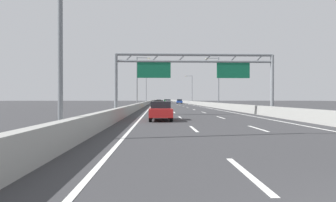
# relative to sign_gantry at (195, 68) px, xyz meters

# --- Properties ---
(ground_plane) EXTENTS (260.00, 260.00, 0.00)m
(ground_plane) POSITION_rel_sign_gantry_xyz_m (0.02, 74.70, -4.82)
(ground_plane) COLOR #38383A
(lane_dash_left_0) EXTENTS (0.16, 3.00, 0.01)m
(lane_dash_left_0) POSITION_rel_sign_gantry_xyz_m (-1.78, -21.80, -4.81)
(lane_dash_left_0) COLOR white
(lane_dash_left_0) RESTS_ON ground_plane
(lane_dash_left_1) EXTENTS (0.16, 3.00, 0.01)m
(lane_dash_left_1) POSITION_rel_sign_gantry_xyz_m (-1.78, -12.80, -4.81)
(lane_dash_left_1) COLOR white
(lane_dash_left_1) RESTS_ON ground_plane
(lane_dash_left_2) EXTENTS (0.16, 3.00, 0.01)m
(lane_dash_left_2) POSITION_rel_sign_gantry_xyz_m (-1.78, -3.80, -4.81)
(lane_dash_left_2) COLOR white
(lane_dash_left_2) RESTS_ON ground_plane
(lane_dash_left_3) EXTENTS (0.16, 3.00, 0.01)m
(lane_dash_left_3) POSITION_rel_sign_gantry_xyz_m (-1.78, 5.20, -4.81)
(lane_dash_left_3) COLOR white
(lane_dash_left_3) RESTS_ON ground_plane
(lane_dash_left_4) EXTENTS (0.16, 3.00, 0.01)m
(lane_dash_left_4) POSITION_rel_sign_gantry_xyz_m (-1.78, 14.20, -4.81)
(lane_dash_left_4) COLOR white
(lane_dash_left_4) RESTS_ON ground_plane
(lane_dash_left_5) EXTENTS (0.16, 3.00, 0.01)m
(lane_dash_left_5) POSITION_rel_sign_gantry_xyz_m (-1.78, 23.20, -4.81)
(lane_dash_left_5) COLOR white
(lane_dash_left_5) RESTS_ON ground_plane
(lane_dash_left_6) EXTENTS (0.16, 3.00, 0.01)m
(lane_dash_left_6) POSITION_rel_sign_gantry_xyz_m (-1.78, 32.20, -4.81)
(lane_dash_left_6) COLOR white
(lane_dash_left_6) RESTS_ON ground_plane
(lane_dash_left_7) EXTENTS (0.16, 3.00, 0.01)m
(lane_dash_left_7) POSITION_rel_sign_gantry_xyz_m (-1.78, 41.20, -4.81)
(lane_dash_left_7) COLOR white
(lane_dash_left_7) RESTS_ON ground_plane
(lane_dash_left_8) EXTENTS (0.16, 3.00, 0.01)m
(lane_dash_left_8) POSITION_rel_sign_gantry_xyz_m (-1.78, 50.20, -4.81)
(lane_dash_left_8) COLOR white
(lane_dash_left_8) RESTS_ON ground_plane
(lane_dash_left_9) EXTENTS (0.16, 3.00, 0.01)m
(lane_dash_left_9) POSITION_rel_sign_gantry_xyz_m (-1.78, 59.20, -4.81)
(lane_dash_left_9) COLOR white
(lane_dash_left_9) RESTS_ON ground_plane
(lane_dash_left_10) EXTENTS (0.16, 3.00, 0.01)m
(lane_dash_left_10) POSITION_rel_sign_gantry_xyz_m (-1.78, 68.20, -4.81)
(lane_dash_left_10) COLOR white
(lane_dash_left_10) RESTS_ON ground_plane
(lane_dash_left_11) EXTENTS (0.16, 3.00, 0.01)m
(lane_dash_left_11) POSITION_rel_sign_gantry_xyz_m (-1.78, 77.20, -4.81)
(lane_dash_left_11) COLOR white
(lane_dash_left_11) RESTS_ON ground_plane
(lane_dash_left_12) EXTENTS (0.16, 3.00, 0.01)m
(lane_dash_left_12) POSITION_rel_sign_gantry_xyz_m (-1.78, 86.20, -4.81)
(lane_dash_left_12) COLOR white
(lane_dash_left_12) RESTS_ON ground_plane
(lane_dash_left_13) EXTENTS (0.16, 3.00, 0.01)m
(lane_dash_left_13) POSITION_rel_sign_gantry_xyz_m (-1.78, 95.20, -4.81)
(lane_dash_left_13) COLOR white
(lane_dash_left_13) RESTS_ON ground_plane
(lane_dash_left_14) EXTENTS (0.16, 3.00, 0.01)m
(lane_dash_left_14) POSITION_rel_sign_gantry_xyz_m (-1.78, 104.20, -4.81)
(lane_dash_left_14) COLOR white
(lane_dash_left_14) RESTS_ON ground_plane
(lane_dash_left_15) EXTENTS (0.16, 3.00, 0.01)m
(lane_dash_left_15) POSITION_rel_sign_gantry_xyz_m (-1.78, 113.20, -4.81)
(lane_dash_left_15) COLOR white
(lane_dash_left_15) RESTS_ON ground_plane
(lane_dash_left_16) EXTENTS (0.16, 3.00, 0.01)m
(lane_dash_left_16) POSITION_rel_sign_gantry_xyz_m (-1.78, 122.20, -4.81)
(lane_dash_left_16) COLOR white
(lane_dash_left_16) RESTS_ON ground_plane
(lane_dash_left_17) EXTENTS (0.16, 3.00, 0.01)m
(lane_dash_left_17) POSITION_rel_sign_gantry_xyz_m (-1.78, 131.20, -4.81)
(lane_dash_left_17) COLOR white
(lane_dash_left_17) RESTS_ON ground_plane
(lane_dash_right_1) EXTENTS (0.16, 3.00, 0.01)m
(lane_dash_right_1) POSITION_rel_sign_gantry_xyz_m (1.82, -12.80, -4.81)
(lane_dash_right_1) COLOR white
(lane_dash_right_1) RESTS_ON ground_plane
(lane_dash_right_2) EXTENTS (0.16, 3.00, 0.01)m
(lane_dash_right_2) POSITION_rel_sign_gantry_xyz_m (1.82, -3.80, -4.81)
(lane_dash_right_2) COLOR white
(lane_dash_right_2) RESTS_ON ground_plane
(lane_dash_right_3) EXTENTS (0.16, 3.00, 0.01)m
(lane_dash_right_3) POSITION_rel_sign_gantry_xyz_m (1.82, 5.20, -4.81)
(lane_dash_right_3) COLOR white
(lane_dash_right_3) RESTS_ON ground_plane
(lane_dash_right_4) EXTENTS (0.16, 3.00, 0.01)m
(lane_dash_right_4) POSITION_rel_sign_gantry_xyz_m (1.82, 14.20, -4.81)
(lane_dash_right_4) COLOR white
(lane_dash_right_4) RESTS_ON ground_plane
(lane_dash_right_5) EXTENTS (0.16, 3.00, 0.01)m
(lane_dash_right_5) POSITION_rel_sign_gantry_xyz_m (1.82, 23.20, -4.81)
(lane_dash_right_5) COLOR white
(lane_dash_right_5) RESTS_ON ground_plane
(lane_dash_right_6) EXTENTS (0.16, 3.00, 0.01)m
(lane_dash_right_6) POSITION_rel_sign_gantry_xyz_m (1.82, 32.20, -4.81)
(lane_dash_right_6) COLOR white
(lane_dash_right_6) RESTS_ON ground_plane
(lane_dash_right_7) EXTENTS (0.16, 3.00, 0.01)m
(lane_dash_right_7) POSITION_rel_sign_gantry_xyz_m (1.82, 41.20, -4.81)
(lane_dash_right_7) COLOR white
(lane_dash_right_7) RESTS_ON ground_plane
(lane_dash_right_8) EXTENTS (0.16, 3.00, 0.01)m
(lane_dash_right_8) POSITION_rel_sign_gantry_xyz_m (1.82, 50.20, -4.81)
(lane_dash_right_8) COLOR white
(lane_dash_right_8) RESTS_ON ground_plane
(lane_dash_right_9) EXTENTS (0.16, 3.00, 0.01)m
(lane_dash_right_9) POSITION_rel_sign_gantry_xyz_m (1.82, 59.20, -4.81)
(lane_dash_right_9) COLOR white
(lane_dash_right_9) RESTS_ON ground_plane
(lane_dash_right_10) EXTENTS (0.16, 3.00, 0.01)m
(lane_dash_right_10) POSITION_rel_sign_gantry_xyz_m (1.82, 68.20, -4.81)
(lane_dash_right_10) COLOR white
(lane_dash_right_10) RESTS_ON ground_plane
(lane_dash_right_11) EXTENTS (0.16, 3.00, 0.01)m
(lane_dash_right_11) POSITION_rel_sign_gantry_xyz_m (1.82, 77.20, -4.81)
(lane_dash_right_11) COLOR white
(lane_dash_right_11) RESTS_ON ground_plane
(lane_dash_right_12) EXTENTS (0.16, 3.00, 0.01)m
(lane_dash_right_12) POSITION_rel_sign_gantry_xyz_m (1.82, 86.20, -4.81)
(lane_dash_right_12) COLOR white
(lane_dash_right_12) RESTS_ON ground_plane
(lane_dash_right_13) EXTENTS (0.16, 3.00, 0.01)m
(lane_dash_right_13) POSITION_rel_sign_gantry_xyz_m (1.82, 95.20, -4.81)
(lane_dash_right_13) COLOR white
(lane_dash_right_13) RESTS_ON ground_plane
(lane_dash_right_14) EXTENTS (0.16, 3.00, 0.01)m
(lane_dash_right_14) POSITION_rel_sign_gantry_xyz_m (1.82, 104.20, -4.81)
(lane_dash_right_14) COLOR white
(lane_dash_right_14) RESTS_ON ground_plane
(lane_dash_right_15) EXTENTS (0.16, 3.00, 0.01)m
(lane_dash_right_15) POSITION_rel_sign_gantry_xyz_m (1.82, 113.20, -4.81)
(lane_dash_right_15) COLOR white
(lane_dash_right_15) RESTS_ON ground_plane
(lane_dash_right_16) EXTENTS (0.16, 3.00, 0.01)m
(lane_dash_right_16) POSITION_rel_sign_gantry_xyz_m (1.82, 122.20, -4.81)
(lane_dash_right_16) COLOR white
(lane_dash_right_16) RESTS_ON ground_plane
(lane_dash_right_17) EXTENTS (0.16, 3.00, 0.01)m
(lane_dash_right_17) POSITION_rel_sign_gantry_xyz_m (1.82, 131.20, -4.81)
(lane_dash_right_17) COLOR white
(lane_dash_right_17) RESTS_ON ground_plane
(edge_line_left) EXTENTS (0.16, 176.00, 0.01)m
(edge_line_left) POSITION_rel_sign_gantry_xyz_m (-5.23, 62.70, -4.81)
(edge_line_left) COLOR white
(edge_line_left) RESTS_ON ground_plane
(edge_line_right) EXTENTS (0.16, 176.00, 0.01)m
(edge_line_right) POSITION_rel_sign_gantry_xyz_m (5.27, 62.70, -4.81)
(edge_line_right) COLOR white
(edge_line_right) RESTS_ON ground_plane
(barrier_left) EXTENTS (0.45, 220.00, 0.95)m
(barrier_left) POSITION_rel_sign_gantry_xyz_m (-6.88, 84.70, -4.34)
(barrier_left) COLOR #9E9E99
(barrier_left) RESTS_ON ground_plane
(barrier_right) EXTENTS (0.45, 220.00, 0.95)m
(barrier_right) POSITION_rel_sign_gantry_xyz_m (6.92, 84.70, -4.34)
(barrier_right) COLOR #9E9E99
(barrier_right) RESTS_ON ground_plane
(sign_gantry) EXTENTS (16.45, 0.36, 6.36)m
(sign_gantry) POSITION_rel_sign_gantry_xyz_m (0.00, 0.00, 0.00)
(sign_gantry) COLOR gray
(sign_gantry) RESTS_ON ground_plane
(streetlamp_left_near) EXTENTS (2.58, 0.28, 9.50)m
(streetlamp_left_near) POSITION_rel_sign_gantry_xyz_m (-7.44, -16.68, 0.58)
(streetlamp_left_near) COLOR slate
(streetlamp_left_near) RESTS_ON ground_plane
(streetlamp_left_mid) EXTENTS (2.58, 0.28, 9.50)m
(streetlamp_left_mid) POSITION_rel_sign_gantry_xyz_m (-7.44, 23.33, 0.58)
(streetlamp_left_mid) COLOR slate
(streetlamp_left_mid) RESTS_ON ground_plane
(streetlamp_right_mid) EXTENTS (2.58, 0.28, 9.50)m
(streetlamp_right_mid) POSITION_rel_sign_gantry_xyz_m (7.49, 23.33, 0.58)
(streetlamp_right_mid) COLOR slate
(streetlamp_right_mid) RESTS_ON ground_plane
(streetlamp_left_far) EXTENTS (2.58, 0.28, 9.50)m
(streetlamp_left_far) POSITION_rel_sign_gantry_xyz_m (-7.44, 63.34, 0.58)
(streetlamp_left_far) COLOR slate
(streetlamp_left_far) RESTS_ON ground_plane
(streetlamp_right_far) EXTENTS (2.58, 0.28, 9.50)m
(streetlamp_right_far) POSITION_rel_sign_gantry_xyz_m (7.49, 63.34, 0.58)
(streetlamp_right_far) COLOR slate
(streetlamp_right_far) RESTS_ON ground_plane
(orange_car) EXTENTS (1.83, 4.19, 1.43)m
(orange_car) POSITION_rel_sign_gantry_xyz_m (-3.65, 22.17, -4.08)
(orange_car) COLOR orange
(orange_car) RESTS_ON ground_plane
(green_car) EXTENTS (1.77, 4.29, 1.42)m
(green_car) POSITION_rel_sign_gantry_xyz_m (0.24, 113.29, -4.08)
(green_car) COLOR #1E7A38
(green_car) RESTS_ON ground_plane
(white_car) EXTENTS (1.78, 4.13, 1.40)m
(white_car) POSITION_rel_sign_gantry_xyz_m (-3.46, 72.09, -4.09)
(white_car) COLOR silver
(white_car) RESTS_ON ground_plane
(blue_car) EXTENTS (1.80, 4.30, 1.51)m
(blue_car) POSITION_rel_sign_gantry_xyz_m (3.67, 66.13, -4.06)
(blue_car) COLOR #2347AD
(blue_car) RESTS_ON ground_plane
(red_car) EXTENTS (1.73, 4.23, 1.47)m
(red_car) POSITION_rel_sign_gantry_xyz_m (-3.55, -6.54, -4.08)
(red_car) COLOR red
(red_car) RESTS_ON ground_plane
(silver_car) EXTENTS (1.86, 4.37, 1.45)m
(silver_car) POSITION_rel_sign_gantry_xyz_m (0.13, 75.17, -4.06)
(silver_car) COLOR #A8ADB2
(silver_car) RESTS_ON ground_plane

